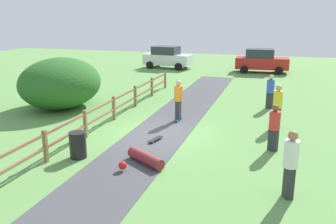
{
  "coord_description": "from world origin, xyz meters",
  "views": [
    {
      "loc": [
        4.49,
        -13.28,
        4.73
      ],
      "look_at": [
        0.44,
        -0.21,
        1.0
      ],
      "focal_mm": 38.91,
      "sensor_mm": 36.0,
      "label": 1
    }
  ],
  "objects_px": {
    "bystander_yellow": "(278,104)",
    "bystander_red": "(274,126)",
    "bystander_white": "(291,161)",
    "parked_car_white": "(167,57)",
    "skater_riding": "(178,98)",
    "parked_car_red": "(261,61)",
    "skateboard_loose": "(155,139)",
    "trash_bin": "(78,145)",
    "bush_large": "(61,83)",
    "bystander_blue": "(270,90)",
    "skater_fallen": "(144,159)"
  },
  "relations": [
    {
      "from": "bystander_yellow",
      "to": "bystander_red",
      "type": "bearing_deg",
      "value": -91.06
    },
    {
      "from": "bystander_white",
      "to": "parked_car_white",
      "type": "bearing_deg",
      "value": 115.06
    },
    {
      "from": "skater_riding",
      "to": "bystander_red",
      "type": "distance_m",
      "value": 4.93
    },
    {
      "from": "parked_car_red",
      "to": "skateboard_loose",
      "type": "bearing_deg",
      "value": -98.76
    },
    {
      "from": "trash_bin",
      "to": "parked_car_red",
      "type": "xyz_separation_m",
      "value": [
        4.78,
        20.61,
        0.51
      ]
    },
    {
      "from": "bush_large",
      "to": "bystander_blue",
      "type": "height_order",
      "value": "bush_large"
    },
    {
      "from": "bystander_blue",
      "to": "bystander_white",
      "type": "height_order",
      "value": "bystander_white"
    },
    {
      "from": "skater_riding",
      "to": "bystander_white",
      "type": "bearing_deg",
      "value": -51.92
    },
    {
      "from": "bystander_yellow",
      "to": "parked_car_red",
      "type": "xyz_separation_m",
      "value": [
        -1.53,
        15.16,
        -0.07
      ]
    },
    {
      "from": "bystander_white",
      "to": "parked_car_red",
      "type": "height_order",
      "value": "parked_car_red"
    },
    {
      "from": "skateboard_loose",
      "to": "parked_car_red",
      "type": "bearing_deg",
      "value": 81.24
    },
    {
      "from": "skater_riding",
      "to": "parked_car_red",
      "type": "xyz_separation_m",
      "value": [
        2.73,
        15.42,
        -0.09
      ]
    },
    {
      "from": "bystander_blue",
      "to": "parked_car_red",
      "type": "distance_m",
      "value": 11.91
    },
    {
      "from": "skateboard_loose",
      "to": "bystander_white",
      "type": "bearing_deg",
      "value": -32.95
    },
    {
      "from": "bystander_blue",
      "to": "parked_car_red",
      "type": "relative_size",
      "value": 0.41
    },
    {
      "from": "bystander_red",
      "to": "bystander_white",
      "type": "distance_m",
      "value": 3.46
    },
    {
      "from": "bystander_blue",
      "to": "bystander_red",
      "type": "height_order",
      "value": "bystander_blue"
    },
    {
      "from": "skater_riding",
      "to": "bystander_white",
      "type": "distance_m",
      "value": 7.61
    },
    {
      "from": "bush_large",
      "to": "bystander_blue",
      "type": "relative_size",
      "value": 2.68
    },
    {
      "from": "skateboard_loose",
      "to": "bystander_blue",
      "type": "bearing_deg",
      "value": 58.57
    },
    {
      "from": "bush_large",
      "to": "parked_car_white",
      "type": "distance_m",
      "value": 14.93
    },
    {
      "from": "bystander_white",
      "to": "bush_large",
      "type": "bearing_deg",
      "value": 149.47
    },
    {
      "from": "bystander_white",
      "to": "parked_car_red",
      "type": "bearing_deg",
      "value": 95.23
    },
    {
      "from": "skater_fallen",
      "to": "bystander_blue",
      "type": "xyz_separation_m",
      "value": [
        3.58,
        8.66,
        0.76
      ]
    },
    {
      "from": "trash_bin",
      "to": "skateboard_loose",
      "type": "height_order",
      "value": "trash_bin"
    },
    {
      "from": "bystander_blue",
      "to": "parked_car_white",
      "type": "height_order",
      "value": "parked_car_white"
    },
    {
      "from": "skater_fallen",
      "to": "bystander_white",
      "type": "distance_m",
      "value": 4.58
    },
    {
      "from": "skateboard_loose",
      "to": "bystander_white",
      "type": "relative_size",
      "value": 0.44
    },
    {
      "from": "skater_riding",
      "to": "bystander_white",
      "type": "height_order",
      "value": "skater_riding"
    },
    {
      "from": "bush_large",
      "to": "parked_car_red",
      "type": "distance_m",
      "value": 17.45
    },
    {
      "from": "bystander_yellow",
      "to": "skater_riding",
      "type": "bearing_deg",
      "value": -176.48
    },
    {
      "from": "bystander_blue",
      "to": "parked_car_white",
      "type": "bearing_deg",
      "value": 127.73
    },
    {
      "from": "skater_fallen",
      "to": "bystander_blue",
      "type": "bearing_deg",
      "value": 67.53
    },
    {
      "from": "bystander_yellow",
      "to": "parked_car_white",
      "type": "xyz_separation_m",
      "value": [
        -9.58,
        15.17,
        -0.07
      ]
    },
    {
      "from": "skater_riding",
      "to": "bystander_blue",
      "type": "relative_size",
      "value": 1.06
    },
    {
      "from": "trash_bin",
      "to": "bystander_yellow",
      "type": "height_order",
      "value": "bystander_yellow"
    },
    {
      "from": "bystander_white",
      "to": "skater_riding",
      "type": "bearing_deg",
      "value": 128.08
    },
    {
      "from": "bush_large",
      "to": "skater_riding",
      "type": "bearing_deg",
      "value": -4.85
    },
    {
      "from": "bystander_blue",
      "to": "bystander_red",
      "type": "xyz_separation_m",
      "value": [
        0.35,
        -6.13,
        -0.03
      ]
    },
    {
      "from": "skateboard_loose",
      "to": "bystander_blue",
      "type": "distance_m",
      "value": 7.62
    },
    {
      "from": "bystander_white",
      "to": "trash_bin",
      "type": "bearing_deg",
      "value": 173.22
    },
    {
      "from": "skateboard_loose",
      "to": "bystander_red",
      "type": "bearing_deg",
      "value": 4.28
    },
    {
      "from": "bush_large",
      "to": "bystander_white",
      "type": "bearing_deg",
      "value": -30.53
    },
    {
      "from": "skateboard_loose",
      "to": "skater_riding",
      "type": "bearing_deg",
      "value": 88.27
    },
    {
      "from": "trash_bin",
      "to": "skater_riding",
      "type": "distance_m",
      "value": 5.61
    },
    {
      "from": "bush_large",
      "to": "bystander_yellow",
      "type": "relative_size",
      "value": 2.5
    },
    {
      "from": "bystander_red",
      "to": "parked_car_red",
      "type": "xyz_separation_m",
      "value": [
        -1.47,
        17.99,
        0.03
      ]
    },
    {
      "from": "parked_car_red",
      "to": "parked_car_white",
      "type": "distance_m",
      "value": 8.05
    },
    {
      "from": "skater_riding",
      "to": "bystander_red",
      "type": "height_order",
      "value": "skater_riding"
    },
    {
      "from": "trash_bin",
      "to": "bystander_blue",
      "type": "xyz_separation_m",
      "value": [
        5.91,
        8.75,
        0.51
      ]
    }
  ]
}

